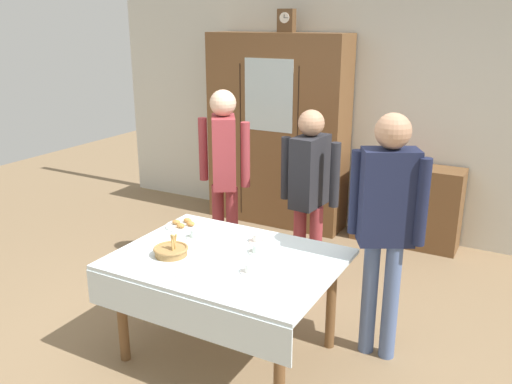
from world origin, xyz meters
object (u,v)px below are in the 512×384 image
tea_cup_mid_right (195,234)px  person_behind_table_left (309,185)px  mantel_clock (286,21)px  book_stack (410,163)px  bread_basket (171,251)px  dining_table (225,273)px  tea_cup_near_left (251,269)px  pastry_plate (184,225)px  tea_cup_far_left (258,238)px  person_beside_shelf (224,165)px  tea_cup_center (258,249)px  bookshelf_low (406,205)px  spoon_center (228,237)px  wall_cabinet (277,131)px  person_behind_table_right (387,214)px  spoon_near_right (174,275)px

tea_cup_mid_right → person_behind_table_left: bearing=62.5°
tea_cup_mid_right → mantel_clock: bearing=100.0°
book_stack → mantel_clock: bearing=-177.9°
bread_basket → dining_table: bearing=19.6°
tea_cup_mid_right → tea_cup_near_left: bearing=-25.8°
tea_cup_near_left → pastry_plate: 0.96m
dining_table → bread_basket: (-0.35, -0.13, 0.14)m
dining_table → mantel_clock: mantel_clock is taller
tea_cup_far_left → person_beside_shelf: (-0.76, 0.78, 0.27)m
mantel_clock → bread_basket: bearing=-80.5°
tea_cup_far_left → person_behind_table_left: (0.05, 0.81, 0.19)m
tea_cup_center → bookshelf_low: bearing=79.5°
tea_cup_mid_right → spoon_center: (0.21, 0.12, -0.02)m
person_beside_shelf → pastry_plate: bearing=-81.9°
wall_cabinet → tea_cup_near_left: wall_cabinet is taller
pastry_plate → person_behind_table_right: bearing=6.9°
book_stack → tea_cup_center: 2.49m
tea_cup_far_left → spoon_near_right: size_ratio=1.09×
book_stack → spoon_near_right: (-0.75, -3.01, -0.13)m
tea_cup_near_left → pastry_plate: tea_cup_near_left is taller
tea_cup_center → person_behind_table_right: person_behind_table_right is taller
tea_cup_mid_right → bread_basket: bread_basket is taller
book_stack → bookshelf_low: bearing=0.0°
tea_cup_far_left → person_behind_table_right: bearing=11.5°
mantel_clock → person_beside_shelf: mantel_clock is taller
pastry_plate → person_behind_table_right: (1.52, 0.19, 0.30)m
wall_cabinet → person_behind_table_left: wall_cabinet is taller
tea_cup_center → person_behind_table_right: 0.90m
pastry_plate → person_behind_table_right: 1.56m
person_beside_shelf → person_behind_table_left: bearing=2.1°
tea_cup_near_left → person_behind_table_left: bearing=96.5°
tea_cup_far_left → person_behind_table_right: person_behind_table_right is taller
bookshelf_low → tea_cup_mid_right: bearing=-112.1°
tea_cup_center → pastry_plate: (-0.74, 0.16, -0.01)m
mantel_clock → spoon_near_right: 3.39m
tea_cup_near_left → dining_table: bearing=158.9°
pastry_plate → dining_table: bearing=-30.5°
spoon_center → person_behind_table_left: person_behind_table_left is taller
person_beside_shelf → person_behind_table_right: person_behind_table_right is taller
spoon_near_right → person_behind_table_right: 1.44m
bookshelf_low → spoon_center: bearing=-108.6°
bookshelf_low → tea_cup_near_left: bearing=-97.2°
mantel_clock → bookshelf_low: (1.41, 0.05, -1.85)m
book_stack → tea_cup_center: book_stack is taller
tea_cup_center → tea_cup_mid_right: bearing=178.2°
bookshelf_low → person_beside_shelf: bearing=-130.9°
mantel_clock → spoon_center: 2.79m
tea_cup_mid_right → spoon_center: tea_cup_mid_right is taller
tea_cup_mid_right → spoon_near_right: size_ratio=1.09×
tea_cup_far_left → spoon_near_right: tea_cup_far_left is taller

